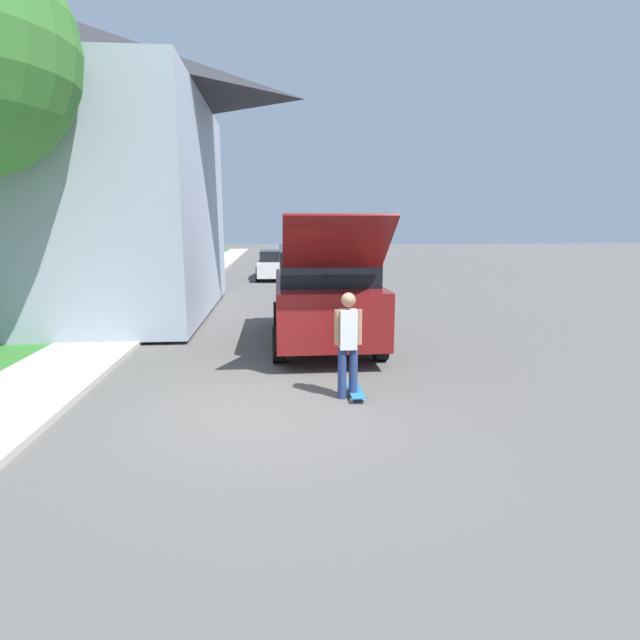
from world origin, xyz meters
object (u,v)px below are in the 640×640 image
at_px(suv_parked, 323,291).
at_px(skateboarder, 348,341).
at_px(car_down_street, 277,265).
at_px(skateboard, 355,391).

height_order(suv_parked, skateboarder, suv_parked).
bearing_deg(suv_parked, car_down_street, 94.11).
relative_size(skateboarder, skateboard, 2.08).
xyz_separation_m(suv_parked, car_down_street, (-0.97, 13.55, -0.49)).
relative_size(suv_parked, car_down_street, 1.36).
bearing_deg(car_down_street, skateboard, -86.15).
height_order(car_down_street, skateboarder, skateboarder).
xyz_separation_m(suv_parked, skateboard, (0.18, -3.57, -1.07)).
distance_m(suv_parked, skateboarder, 3.66).
relative_size(car_down_street, skateboarder, 2.60).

